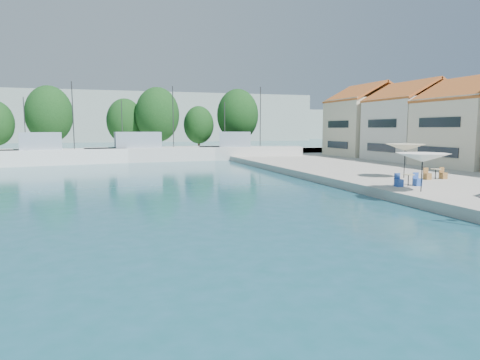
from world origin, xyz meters
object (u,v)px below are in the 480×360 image
object	(u,v)px
trawler_02	(58,155)
trawler_04	(247,152)
umbrella_cream	(405,147)
trawler_03	(156,153)
umbrella_white	(423,158)

from	to	relation	value
trawler_02	trawler_04	size ratio (longest dim) A/B	1.07
trawler_02	trawler_04	xyz separation A→B (m)	(23.94, 0.53, 0.00)
trawler_04	umbrella_cream	world-z (taller)	trawler_04
trawler_03	trawler_04	world-z (taller)	same
trawler_03	trawler_04	distance (m)	12.29
trawler_04	trawler_03	bearing A→B (deg)	-171.46
trawler_04	umbrella_white	world-z (taller)	trawler_04
trawler_02	umbrella_cream	xyz separation A→B (m)	(26.51, -28.54, 1.78)
umbrella_white	umbrella_cream	xyz separation A→B (m)	(3.69, 6.18, 0.28)
trawler_02	trawler_04	bearing A→B (deg)	-8.89
trawler_02	trawler_03	world-z (taller)	same
umbrella_white	trawler_04	bearing A→B (deg)	88.18
umbrella_cream	trawler_02	bearing A→B (deg)	132.89
trawler_03	trawler_02	bearing A→B (deg)	-172.17
trawler_02	umbrella_cream	bearing A→B (deg)	-57.27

